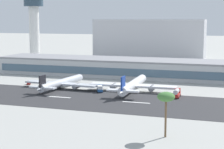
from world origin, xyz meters
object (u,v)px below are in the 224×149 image
Objects in this scene: airliner_black_tail_gate_0 at (60,83)px; palm_tree_1 at (166,98)px; terminal_building at (126,67)px; control_tower at (34,23)px; service_baggage_tug_2 at (29,83)px; distant_hotel_block at (149,39)px; service_fuel_truck_1 at (177,93)px; airliner_navy_tail_gate_1 at (132,85)px; service_box_truck_0 at (100,88)px.

palm_tree_1 is (65.68, -63.52, 9.06)m from airliner_black_tail_gate_0.
terminal_building reaches higher than airliner_black_tail_gate_0.
service_baggage_tug_2 is (42.27, -81.51, -30.96)m from control_tower.
service_fuel_truck_1 is at bearing -72.84° from distant_hotel_block.
terminal_building is 126.83m from palm_tree_1.
distant_hotel_block is at bearing 8.65° from airliner_navy_tail_gate_1.
airliner_black_tail_gate_0 is at bearing -127.04° from service_baggage_tug_2.
control_tower is 1.08× the size of airliner_navy_tail_gate_1.
control_tower is 1.19× the size of airliner_black_tail_gate_0.
terminal_building reaches higher than service_box_truck_0.
service_box_truck_0 is at bearing -89.25° from airliner_black_tail_gate_0.
terminal_building is 46.43× the size of service_baggage_tug_2.
service_fuel_truck_1 is (40.74, -56.98, -3.35)m from terminal_building.
palm_tree_1 is at bearing -175.08° from service_fuel_truck_1.
palm_tree_1 reaches higher than terminal_building.
palm_tree_1 is (43.78, -61.99, 10.17)m from service_box_truck_0.
service_box_truck_0 is (21.90, -1.53, -1.11)m from airliner_black_tail_gate_0.
distant_hotel_block is at bearing -19.89° from service_box_truck_0.
terminal_building is 93.48m from control_tower.
airliner_navy_tail_gate_1 is 5.61× the size of service_fuel_truck_1.
airliner_navy_tail_gate_1 reaches higher than airliner_black_tail_gate_0.
airliner_black_tail_gate_0 is 21.98m from service_box_truck_0.
distant_hotel_block is 180.70m from service_fuel_truck_1.
distant_hotel_block is 2.08× the size of airliner_navy_tail_gate_1.
palm_tree_1 reaches higher than service_box_truck_0.
palm_tree_1 reaches higher than service_fuel_truck_1.
airliner_navy_tail_gate_1 is 3.49× the size of palm_tree_1.
airliner_navy_tail_gate_1 is at bearing 113.19° from palm_tree_1.
control_tower reaches higher than palm_tree_1.
distant_hotel_block is 240.18m from palm_tree_1.
service_baggage_tug_2 is (-58.65, 2.39, -2.13)m from airliner_navy_tail_gate_1.
control_tower reaches higher than service_box_truck_0.
service_box_truck_0 is at bearing -46.14° from control_tower.
distant_hotel_block is (-12.38, 115.05, 12.05)m from terminal_building.
service_box_truck_0 is 0.76× the size of service_fuel_truck_1.
service_baggage_tug_2 is (-43.89, 8.13, -0.74)m from service_box_truck_0.
service_fuel_truck_1 is (123.64, -91.01, -29.97)m from control_tower.
service_box_truck_0 is at bearing -86.65° from terminal_building.
terminal_building reaches higher than service_baggage_tug_2.
service_baggage_tug_2 is at bearing -62.59° from control_tower.
airliner_black_tail_gate_0 reaches higher than service_box_truck_0.
control_tower is 112.87m from airliner_black_tail_gate_0.
airliner_black_tail_gate_0 is 23.03m from service_baggage_tug_2.
airliner_black_tail_gate_0 is at bearing -109.02° from terminal_building.
airliner_navy_tail_gate_1 is 74.21m from palm_tree_1.
palm_tree_1 is at bearing -148.99° from service_baggage_tug_2.
airliner_black_tail_gate_0 is at bearing -53.90° from control_tower.
airliner_navy_tail_gate_1 is 58.74m from service_baggage_tug_2.
service_box_truck_0 is 0.47× the size of palm_tree_1.
control_tower is at bearing 18.74° from service_box_truck_0.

